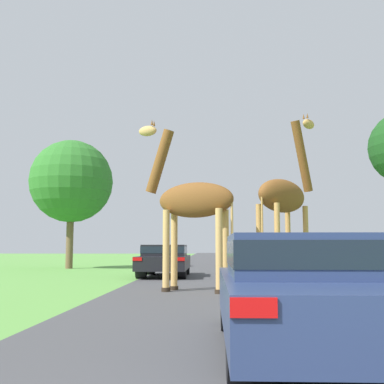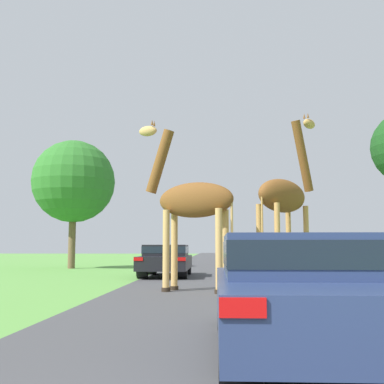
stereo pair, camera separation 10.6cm
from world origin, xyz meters
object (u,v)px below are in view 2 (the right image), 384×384
at_px(giraffe_near_road, 191,204).
at_px(car_queue_left, 264,253).
at_px(car_lead_maroon, 298,288).
at_px(giraffe_companion, 285,197).
at_px(car_queue_right, 166,259).
at_px(tree_centre_back, 74,182).

bearing_deg(giraffe_near_road, car_queue_left, 8.00).
bearing_deg(car_queue_left, car_lead_maroon, -94.73).
bearing_deg(giraffe_companion, giraffe_near_road, -124.93).
distance_m(giraffe_companion, car_queue_right, 7.37).
xyz_separation_m(giraffe_near_road, car_queue_right, (-1.36, 6.54, -1.64)).
xyz_separation_m(car_queue_right, car_queue_left, (5.04, 11.19, 0.07)).
bearing_deg(car_queue_right, giraffe_near_road, -78.29).
bearing_deg(car_queue_right, giraffe_companion, -56.00).
height_order(car_lead_maroon, car_queue_right, car_lead_maroon).
distance_m(giraffe_near_road, car_lead_maroon, 7.63).
distance_m(car_queue_left, tree_centre_back, 12.50).
xyz_separation_m(giraffe_companion, tree_centre_back, (-9.90, 12.63, 2.21)).
distance_m(giraffe_near_road, car_queue_left, 18.18).
height_order(car_lead_maroon, car_queue_left, car_queue_left).
bearing_deg(giraffe_companion, car_queue_right, 165.49).
relative_size(car_queue_left, tree_centre_back, 0.59).
distance_m(giraffe_companion, car_lead_maroon, 8.20).
bearing_deg(car_lead_maroon, tree_centre_back, 113.39).
bearing_deg(giraffe_near_road, giraffe_companion, -56.71).
relative_size(giraffe_companion, tree_centre_back, 0.74).
xyz_separation_m(car_lead_maroon, tree_centre_back, (-8.89, 20.54, 4.09)).
bearing_deg(giraffe_companion, car_lead_maroon, -55.84).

